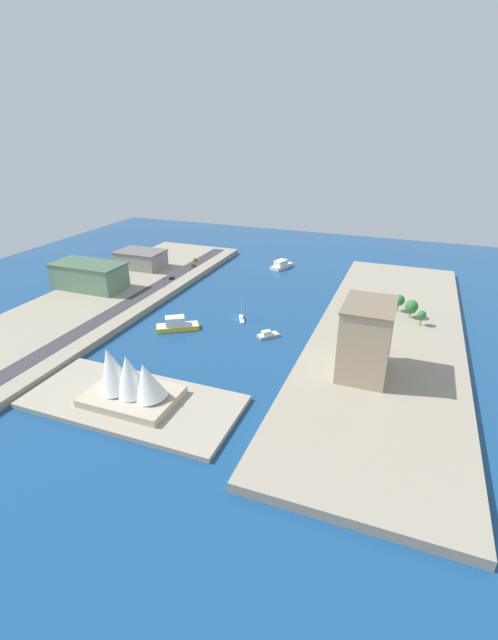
# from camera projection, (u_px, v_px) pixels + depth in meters

# --- Properties ---
(ground_plane) EXTENTS (440.00, 440.00, 0.00)m
(ground_plane) POSITION_uv_depth(u_px,v_px,m) (235.00, 316.00, 245.34)
(ground_plane) COLOR navy
(quay_west) EXTENTS (70.00, 240.00, 3.60)m
(quay_west) POSITION_uv_depth(u_px,v_px,m) (388.00, 336.00, 217.56)
(quay_west) COLOR #9E937F
(quay_west) RESTS_ON ground_plane
(quay_east) EXTENTS (70.00, 240.00, 3.60)m
(quay_east) POSITION_uv_depth(u_px,v_px,m) (113.00, 294.00, 271.65)
(quay_east) COLOR #9E937F
(quay_east) RESTS_ON ground_plane
(peninsula_point) EXTENTS (83.30, 37.78, 2.00)m
(peninsula_point) POSITION_uv_depth(u_px,v_px,m) (133.00, 402.00, 167.54)
(peninsula_point) COLOR #A89E89
(peninsula_point) RESTS_ON ground_plane
(road_strip) EXTENTS (9.74, 228.00, 0.15)m
(road_strip) POSITION_uv_depth(u_px,v_px,m) (141.00, 295.00, 264.13)
(road_strip) COLOR #38383D
(road_strip) RESTS_ON quay_east
(ferry_yellow_fast) EXTENTS (22.63, 18.31, 7.19)m
(ferry_yellow_fast) POSITION_uv_depth(u_px,v_px,m) (177.00, 325.00, 228.02)
(ferry_yellow_fast) COLOR yellow
(ferry_yellow_fast) RESTS_ON ground_plane
(yacht_sleek_gray) EXTENTS (11.10, 11.25, 3.51)m
(yacht_sleek_gray) POSITION_uv_depth(u_px,v_px,m) (268.00, 335.00, 220.42)
(yacht_sleek_gray) COLOR #999EA3
(yacht_sleek_gray) RESTS_ON ground_plane
(ferry_white_commuter) EXTENTS (13.79, 21.94, 6.08)m
(ferry_white_commuter) POSITION_uv_depth(u_px,v_px,m) (282.00, 265.00, 326.05)
(ferry_white_commuter) COLOR silver
(ferry_white_commuter) RESTS_ON ground_plane
(sailboat_small_white) EXTENTS (6.77, 11.01, 12.99)m
(sailboat_small_white) POSITION_uv_depth(u_px,v_px,m) (242.00, 319.00, 239.40)
(sailboat_small_white) COLOR white
(sailboat_small_white) RESTS_ON ground_plane
(apartment_midrise_tan) EXTENTS (19.94, 27.18, 31.04)m
(apartment_midrise_tan) POSITION_uv_depth(u_px,v_px,m) (366.00, 339.00, 176.01)
(apartment_midrise_tan) COLOR tan
(apartment_midrise_tan) RESTS_ON quay_west
(carpark_squat_concrete) EXTENTS (33.05, 22.82, 12.13)m
(carpark_squat_concrete) POSITION_uv_depth(u_px,v_px,m) (141.00, 259.00, 313.93)
(carpark_squat_concrete) COLOR gray
(carpark_squat_concrete) RESTS_ON quay_east
(terminal_long_green) EXTENTS (45.61, 23.34, 16.16)m
(terminal_long_green) POSITION_uv_depth(u_px,v_px,m) (89.00, 276.00, 273.37)
(terminal_long_green) COLOR slate
(terminal_long_green) RESTS_ON quay_east
(suv_black) EXTENTS (1.83, 4.28, 1.57)m
(suv_black) POSITION_uv_depth(u_px,v_px,m) (171.00, 278.00, 291.72)
(suv_black) COLOR black
(suv_black) RESTS_ON road_strip
(taxi_yellow_cab) EXTENTS (1.94, 4.27, 1.54)m
(taxi_yellow_cab) POSITION_uv_depth(u_px,v_px,m) (195.00, 260.00, 330.24)
(taxi_yellow_cab) COLOR black
(taxi_yellow_cab) RESTS_ON road_strip
(pickup_red) EXTENTS (1.94, 4.42, 1.64)m
(pickup_red) POSITION_uv_depth(u_px,v_px,m) (193.00, 265.00, 317.45)
(pickup_red) COLOR black
(pickup_red) RESTS_ON road_strip
(traffic_light_waterfront) EXTENTS (0.36, 0.36, 6.50)m
(traffic_light_waterfront) POSITION_uv_depth(u_px,v_px,m) (164.00, 281.00, 275.28)
(traffic_light_waterfront) COLOR black
(traffic_light_waterfront) RESTS_ON quay_east
(opera_landmark) EXTENTS (34.82, 24.02, 21.51)m
(opera_landmark) POSITION_uv_depth(u_px,v_px,m) (128.00, 380.00, 163.80)
(opera_landmark) COLOR #BCAD93
(opera_landmark) RESTS_ON peninsula_point
(park_tree_cluster) EXTENTS (17.46, 20.60, 9.88)m
(park_tree_cluster) POSITION_uv_depth(u_px,v_px,m) (408.00, 305.00, 233.18)
(park_tree_cluster) COLOR brown
(park_tree_cluster) RESTS_ON quay_west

